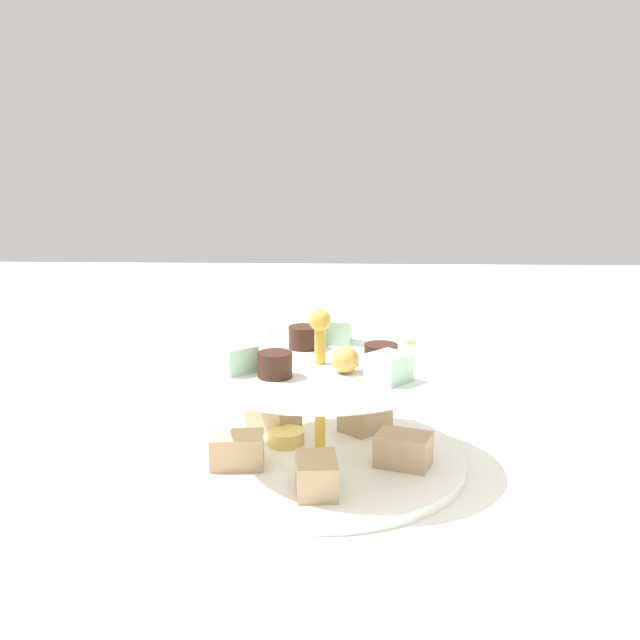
# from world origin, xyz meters

# --- Properties ---
(ground_plane) EXTENTS (2.40, 2.40, 0.00)m
(ground_plane) POSITION_xyz_m (0.00, 0.00, 0.00)
(ground_plane) COLOR silver
(tiered_serving_stand) EXTENTS (0.27, 0.27, 0.15)m
(tiered_serving_stand) POSITION_xyz_m (0.00, -0.00, 0.04)
(tiered_serving_stand) COLOR white
(tiered_serving_stand) RESTS_ON ground_plane
(water_glass_short_left) EXTENTS (0.06, 0.06, 0.07)m
(water_glass_short_left) POSITION_xyz_m (0.07, -0.28, 0.04)
(water_glass_short_left) COLOR silver
(water_glass_short_left) RESTS_ON ground_plane
(teacup_with_saucer) EXTENTS (0.09, 0.09, 0.05)m
(teacup_with_saucer) POSITION_xyz_m (-0.08, -0.29, 0.02)
(teacup_with_saucer) COLOR white
(teacup_with_saucer) RESTS_ON ground_plane
(butter_knife_right) EXTENTS (0.08, 0.16, 0.00)m
(butter_knife_right) POSITION_xyz_m (-0.30, -0.16, 0.00)
(butter_knife_right) COLOR silver
(butter_knife_right) RESTS_ON ground_plane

